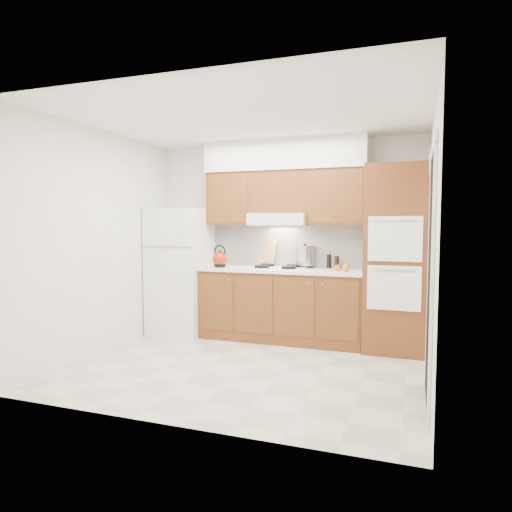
% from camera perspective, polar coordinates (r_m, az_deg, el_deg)
% --- Properties ---
extents(floor, '(3.60, 3.60, 0.00)m').
position_cam_1_polar(floor, '(4.98, -1.15, -13.70)').
color(floor, beige).
rests_on(floor, ground).
extents(ceiling, '(3.60, 3.60, 0.00)m').
position_cam_1_polar(ceiling, '(4.86, -1.20, 16.92)').
color(ceiling, white).
rests_on(ceiling, wall_back).
extents(wall_back, '(3.60, 0.02, 2.60)m').
position_cam_1_polar(wall_back, '(6.17, 3.76, 2.05)').
color(wall_back, white).
rests_on(wall_back, floor).
extents(wall_left, '(0.02, 3.00, 2.60)m').
position_cam_1_polar(wall_left, '(5.64, -18.57, 1.64)').
color(wall_left, white).
rests_on(wall_left, floor).
extents(wall_right, '(0.02, 3.00, 2.60)m').
position_cam_1_polar(wall_right, '(4.44, 21.12, 0.95)').
color(wall_right, white).
rests_on(wall_right, floor).
extents(fridge, '(0.75, 0.72, 1.72)m').
position_cam_1_polar(fridge, '(6.40, -9.36, -1.87)').
color(fridge, white).
rests_on(fridge, floor).
extents(base_cabinets, '(2.11, 0.60, 0.90)m').
position_cam_1_polar(base_cabinets, '(5.97, 3.16, -6.24)').
color(base_cabinets, brown).
rests_on(base_cabinets, floor).
extents(countertop, '(2.13, 0.62, 0.04)m').
position_cam_1_polar(countertop, '(5.89, 3.15, -1.76)').
color(countertop, white).
rests_on(countertop, base_cabinets).
extents(backsplash, '(2.11, 0.03, 0.56)m').
position_cam_1_polar(backsplash, '(6.15, 3.94, 1.29)').
color(backsplash, white).
rests_on(backsplash, countertop).
extents(oven_cabinet, '(0.70, 0.65, 2.20)m').
position_cam_1_polar(oven_cabinet, '(5.63, 17.07, -0.37)').
color(oven_cabinet, brown).
rests_on(oven_cabinet, floor).
extents(upper_cab_left, '(0.63, 0.33, 0.70)m').
position_cam_1_polar(upper_cab_left, '(6.25, -3.01, 7.12)').
color(upper_cab_left, brown).
rests_on(upper_cab_left, wall_back).
extents(upper_cab_right, '(0.73, 0.33, 0.70)m').
position_cam_1_polar(upper_cab_right, '(5.86, 10.14, 7.26)').
color(upper_cab_right, brown).
rests_on(upper_cab_right, wall_back).
extents(range_hood, '(0.75, 0.45, 0.15)m').
position_cam_1_polar(range_hood, '(5.96, 2.95, 4.62)').
color(range_hood, silver).
rests_on(range_hood, wall_back).
extents(upper_cab_over_hood, '(0.75, 0.33, 0.55)m').
position_cam_1_polar(upper_cab_over_hood, '(6.03, 3.12, 7.94)').
color(upper_cab_over_hood, brown).
rests_on(upper_cab_over_hood, range_hood).
extents(soffit, '(2.13, 0.36, 0.40)m').
position_cam_1_polar(soffit, '(6.05, 3.56, 12.46)').
color(soffit, silver).
rests_on(soffit, wall_back).
extents(cooktop, '(0.74, 0.50, 0.01)m').
position_cam_1_polar(cooktop, '(5.92, 2.74, -1.47)').
color(cooktop, white).
rests_on(cooktop, countertop).
extents(doorway, '(0.02, 0.90, 2.10)m').
position_cam_1_polar(doorway, '(4.11, 20.99, -2.78)').
color(doorway, black).
rests_on(doorway, floor).
extents(wall_clock, '(0.02, 0.30, 0.30)m').
position_cam_1_polar(wall_clock, '(5.02, 21.03, 11.01)').
color(wall_clock, '#3F3833').
rests_on(wall_clock, wall_right).
extents(kettle, '(0.22, 0.22, 0.19)m').
position_cam_1_polar(kettle, '(6.04, -4.54, -0.41)').
color(kettle, maroon).
rests_on(kettle, countertop).
extents(cutting_board, '(0.30, 0.21, 0.38)m').
position_cam_1_polar(cutting_board, '(6.20, 1.38, 0.59)').
color(cutting_board, tan).
rests_on(cutting_board, countertop).
extents(stock_pot, '(0.28, 0.28, 0.25)m').
position_cam_1_polar(stock_pot, '(6.01, 6.11, 0.03)').
color(stock_pot, silver).
rests_on(stock_pot, cooktop).
extents(condiment_a, '(0.06, 0.06, 0.22)m').
position_cam_1_polar(condiment_a, '(5.98, 6.64, -0.42)').
color(condiment_a, black).
rests_on(condiment_a, countertop).
extents(condiment_b, '(0.06, 0.06, 0.18)m').
position_cam_1_polar(condiment_b, '(6.00, 9.09, -0.65)').
color(condiment_b, black).
rests_on(condiment_b, countertop).
extents(condiment_c, '(0.07, 0.07, 0.17)m').
position_cam_1_polar(condiment_c, '(5.88, 10.07, -0.80)').
color(condiment_c, black).
rests_on(condiment_c, countertop).
extents(orange_near, '(0.10, 0.10, 0.09)m').
position_cam_1_polar(orange_near, '(5.62, 11.18, -1.45)').
color(orange_near, orange).
rests_on(orange_near, countertop).
extents(orange_far, '(0.10, 0.10, 0.07)m').
position_cam_1_polar(orange_far, '(5.68, 10.14, -1.46)').
color(orange_far, orange).
rests_on(orange_far, countertop).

